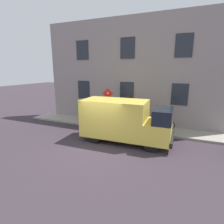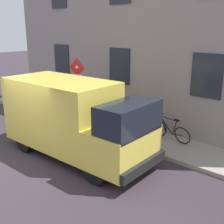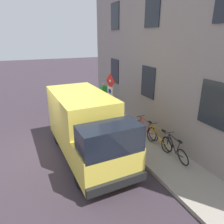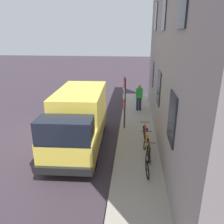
{
  "view_description": "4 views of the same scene",
  "coord_description": "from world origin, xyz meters",
  "px_view_note": "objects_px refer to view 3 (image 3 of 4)",
  "views": [
    {
      "loc": [
        -8.55,
        -4.42,
        4.26
      ],
      "look_at": [
        2.79,
        0.41,
        1.34
      ],
      "focal_mm": 29.05,
      "sensor_mm": 36.0,
      "label": 1
    },
    {
      "loc": [
        -4.5,
        -7.81,
        4.12
      ],
      "look_at": [
        2.98,
        -1.13,
        1.14
      ],
      "focal_mm": 45.62,
      "sensor_mm": 36.0,
      "label": 2
    },
    {
      "loc": [
        -0.94,
        -8.41,
        4.65
      ],
      "look_at": [
        2.77,
        -0.09,
        1.34
      ],
      "focal_mm": 33.45,
      "sensor_mm": 36.0,
      "label": 3
    },
    {
      "loc": [
        3.57,
        -10.11,
        4.94
      ],
      "look_at": [
        2.55,
        0.44,
        1.17
      ],
      "focal_mm": 36.05,
      "sensor_mm": 36.0,
      "label": 4
    }
  ],
  "objects_px": {
    "pedestrian": "(104,95)",
    "delivery_van": "(86,125)",
    "sign_post_stacked": "(110,96)",
    "bicycle_red": "(146,129)",
    "bicycle_black": "(175,149)",
    "bicycle_orange": "(159,138)"
  },
  "relations": [
    {
      "from": "bicycle_red",
      "to": "pedestrian",
      "type": "relative_size",
      "value": 1.0
    },
    {
      "from": "sign_post_stacked",
      "to": "bicycle_red",
      "type": "bearing_deg",
      "value": -57.67
    },
    {
      "from": "delivery_van",
      "to": "sign_post_stacked",
      "type": "bearing_deg",
      "value": 133.24
    },
    {
      "from": "bicycle_black",
      "to": "sign_post_stacked",
      "type": "bearing_deg",
      "value": 22.02
    },
    {
      "from": "delivery_van",
      "to": "bicycle_orange",
      "type": "distance_m",
      "value": 3.21
    },
    {
      "from": "bicycle_red",
      "to": "pedestrian",
      "type": "xyz_separation_m",
      "value": [
        -0.24,
        4.7,
        0.56
      ]
    },
    {
      "from": "bicycle_orange",
      "to": "bicycle_black",
      "type": "bearing_deg",
      "value": 178.06
    },
    {
      "from": "bicycle_orange",
      "to": "bicycle_red",
      "type": "distance_m",
      "value": 1.02
    },
    {
      "from": "delivery_van",
      "to": "bicycle_red",
      "type": "height_order",
      "value": "delivery_van"
    },
    {
      "from": "bicycle_black",
      "to": "bicycle_red",
      "type": "height_order",
      "value": "same"
    },
    {
      "from": "delivery_van",
      "to": "pedestrian",
      "type": "distance_m",
      "value": 5.63
    },
    {
      "from": "pedestrian",
      "to": "bicycle_black",
      "type": "bearing_deg",
      "value": 173.31
    },
    {
      "from": "pedestrian",
      "to": "bicycle_red",
      "type": "bearing_deg",
      "value": 174.19
    },
    {
      "from": "bicycle_black",
      "to": "bicycle_red",
      "type": "bearing_deg",
      "value": 5.95
    },
    {
      "from": "bicycle_black",
      "to": "bicycle_orange",
      "type": "xyz_separation_m",
      "value": [
        -0.0,
        1.02,
        0.0
      ]
    },
    {
      "from": "sign_post_stacked",
      "to": "bicycle_red",
      "type": "xyz_separation_m",
      "value": [
        1.08,
        -1.71,
        -1.33
      ]
    },
    {
      "from": "sign_post_stacked",
      "to": "bicycle_orange",
      "type": "height_order",
      "value": "sign_post_stacked"
    },
    {
      "from": "sign_post_stacked",
      "to": "bicycle_orange",
      "type": "relative_size",
      "value": 1.58
    },
    {
      "from": "bicycle_black",
      "to": "pedestrian",
      "type": "relative_size",
      "value": 1.0
    },
    {
      "from": "sign_post_stacked",
      "to": "bicycle_orange",
      "type": "bearing_deg",
      "value": -68.37
    },
    {
      "from": "sign_post_stacked",
      "to": "bicycle_black",
      "type": "height_order",
      "value": "sign_post_stacked"
    },
    {
      "from": "pedestrian",
      "to": "delivery_van",
      "type": "bearing_deg",
      "value": 142.0
    }
  ]
}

